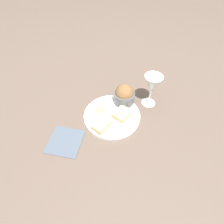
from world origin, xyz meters
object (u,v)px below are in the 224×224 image
(salad_bowl, at_px, (124,95))
(sauce_ramekin, at_px, (100,112))
(cheese_toast_near, at_px, (122,114))
(cheese_toast_far, at_px, (101,125))
(napkin, at_px, (65,141))
(wine_glass, at_px, (152,85))

(salad_bowl, xyz_separation_m, sauce_ramekin, (0.10, -0.11, -0.03))
(salad_bowl, relative_size, sauce_ramekin, 1.74)
(sauce_ramekin, relative_size, cheese_toast_near, 0.58)
(cheese_toast_far, xyz_separation_m, napkin, (0.09, -0.15, -0.02))
(wine_glass, bearing_deg, cheese_toast_far, -50.77)
(cheese_toast_far, bearing_deg, salad_bowl, 150.71)
(cheese_toast_near, height_order, napkin, cheese_toast_near)
(sauce_ramekin, xyz_separation_m, cheese_toast_far, (0.07, 0.02, -0.00))
(cheese_toast_far, height_order, wine_glass, wine_glass)
(sauce_ramekin, distance_m, wine_glass, 0.29)
(salad_bowl, height_order, sauce_ramekin, salad_bowl)
(wine_glass, distance_m, napkin, 0.49)
(sauce_ramekin, height_order, napkin, sauce_ramekin)
(cheese_toast_far, xyz_separation_m, wine_glass, (-0.19, 0.23, 0.10))
(salad_bowl, bearing_deg, cheese_toast_near, -2.33)
(cheese_toast_near, bearing_deg, cheese_toast_far, -51.44)
(salad_bowl, distance_m, sauce_ramekin, 0.15)
(napkin, bearing_deg, wine_glass, 125.84)
(salad_bowl, height_order, wine_glass, wine_glass)
(cheese_toast_near, relative_size, cheese_toast_far, 1.03)
(cheese_toast_near, bearing_deg, sauce_ramekin, -89.82)
(salad_bowl, bearing_deg, cheese_toast_far, -29.29)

